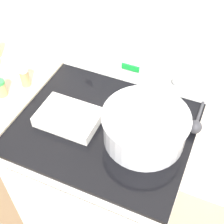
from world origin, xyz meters
TOP-DOWN VIEW (x-y plane):
  - kitchen_wall at (0.00, 0.72)m, footprint 8.00×0.05m
  - stove_range at (0.00, 0.34)m, footprint 0.78×0.72m
  - control_panel at (0.00, 0.66)m, footprint 0.78×0.07m
  - side_counter at (-0.66, 0.34)m, footprint 0.53×0.69m
  - mixing_bowl at (0.18, 0.33)m, footprint 0.37×0.37m
  - casserole_dish at (-0.16, 0.28)m, footprint 0.27×0.19m
  - ladle at (0.37, 0.47)m, footprint 0.06×0.29m
  - spice_jar_white_cap at (-0.47, 0.40)m, footprint 0.05×0.05m
  - spice_jar_green_cap at (-0.53, 0.30)m, footprint 0.06×0.06m

SIDE VIEW (x-z plane):
  - stove_range at x=0.00m, z-range 0.00..0.93m
  - side_counter at x=-0.66m, z-range 0.00..0.94m
  - ladle at x=0.37m, z-range 0.92..0.98m
  - casserole_dish at x=-0.16m, z-range 0.93..0.98m
  - spice_jar_green_cap at x=-0.53m, z-range 0.94..1.02m
  - spice_jar_white_cap at x=-0.47m, z-range 0.94..1.04m
  - mixing_bowl at x=0.18m, z-range 0.93..1.08m
  - control_panel at x=0.00m, z-range 0.93..1.11m
  - kitchen_wall at x=0.00m, z-range 0.00..2.50m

